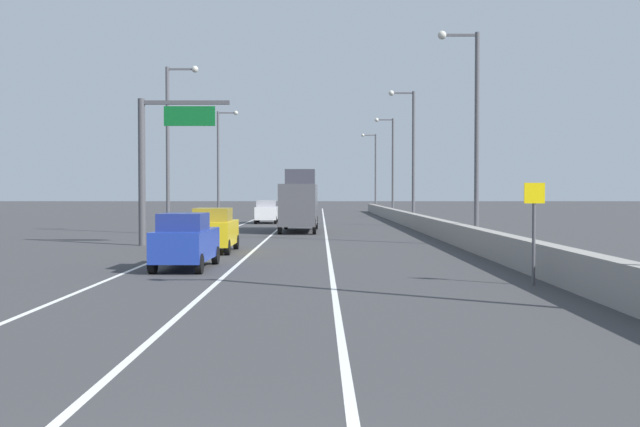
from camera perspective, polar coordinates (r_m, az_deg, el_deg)
ground_plane at (r=69.62m, az=-0.99°, el=-0.60°), size 320.00×320.00×0.00m
lane_stripe_left at (r=60.98m, az=-6.30°, el=-0.93°), size 0.16×130.00×0.00m
lane_stripe_center at (r=60.70m, az=-3.01°, el=-0.93°), size 0.16×130.00×0.00m
lane_stripe_right at (r=60.62m, az=0.30°, el=-0.93°), size 0.16×130.00×0.00m
jersey_barrier_right at (r=46.17m, az=8.83°, el=-1.08°), size 0.60×120.00×1.10m
overhead_sign_gantry at (r=38.73m, az=-12.59°, el=4.57°), size 4.68×0.36×7.50m
speed_advisory_sign at (r=22.43m, az=16.09°, el=-0.87°), size 0.60×0.11×3.00m
lamp_post_right_second at (r=38.77m, az=11.58°, el=6.80°), size 2.14×0.44×10.94m
lamp_post_right_third at (r=60.31m, az=6.92°, el=4.96°), size 2.14×0.44×10.94m
lamp_post_right_fourth at (r=82.16m, az=5.40°, el=4.08°), size 2.14×0.44×10.94m
lamp_post_right_fifth at (r=103.99m, az=4.10°, el=3.57°), size 2.14×0.44×10.94m
lamp_post_left_mid at (r=49.29m, az=-11.46°, el=5.69°), size 2.14×0.44×10.94m
lamp_post_left_far at (r=75.29m, az=-7.75°, el=4.29°), size 2.14×0.44×10.94m
car_white_0 at (r=65.40m, az=-4.22°, el=0.14°), size 1.99×4.41×2.04m
car_yellow_1 at (r=33.92m, az=-8.23°, el=-1.28°), size 1.82×4.25×2.02m
car_blue_2 at (r=26.65m, az=-10.40°, el=-2.11°), size 1.87×4.29×2.00m
box_truck at (r=51.33m, az=-1.68°, el=0.83°), size 2.57×8.21×4.37m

